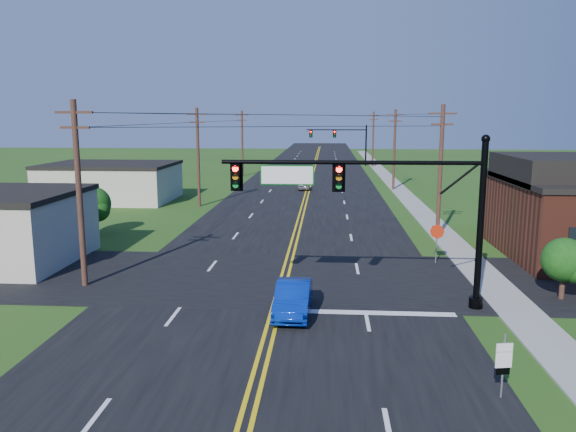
# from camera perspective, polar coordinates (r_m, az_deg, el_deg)

# --- Properties ---
(ground) EXTENTS (260.00, 260.00, 0.00)m
(ground) POSITION_cam_1_polar(r_m,az_deg,el_deg) (17.92, -3.99, -17.21)
(ground) COLOR #234915
(ground) RESTS_ON ground
(road_main) EXTENTS (16.00, 220.00, 0.04)m
(road_main) POSITION_cam_1_polar(r_m,az_deg,el_deg) (66.31, 1.98, 2.98)
(road_main) COLOR black
(road_main) RESTS_ON ground
(road_cross) EXTENTS (70.00, 10.00, 0.04)m
(road_cross) POSITION_cam_1_polar(r_m,az_deg,el_deg) (29.04, -0.71, -6.30)
(road_cross) COLOR black
(road_cross) RESTS_ON ground
(sidewalk) EXTENTS (2.00, 160.00, 0.08)m
(sidewalk) POSITION_cam_1_polar(r_m,az_deg,el_deg) (56.96, 12.23, 1.60)
(sidewalk) COLOR gray
(sidewalk) RESTS_ON ground
(signal_mast_main) EXTENTS (11.30, 0.60, 7.48)m
(signal_mast_main) POSITION_cam_1_polar(r_m,az_deg,el_deg) (24.10, 8.81, 1.71)
(signal_mast_main) COLOR black
(signal_mast_main) RESTS_ON ground
(signal_mast_far) EXTENTS (10.98, 0.60, 7.48)m
(signal_mast_far) POSITION_cam_1_polar(r_m,az_deg,el_deg) (95.86, 5.32, 7.84)
(signal_mast_far) COLOR black
(signal_mast_far) RESTS_ON ground
(cream_bldg_far) EXTENTS (12.20, 9.20, 3.70)m
(cream_bldg_far) POSITION_cam_1_polar(r_m,az_deg,el_deg) (58.18, -17.54, 3.34)
(cream_bldg_far) COLOR beige
(cream_bldg_far) RESTS_ON ground
(utility_pole_left_a) EXTENTS (1.80, 0.28, 9.00)m
(utility_pole_left_a) POSITION_cam_1_polar(r_m,az_deg,el_deg) (28.55, -20.47, 2.42)
(utility_pole_left_a) COLOR #3A221A
(utility_pole_left_a) RESTS_ON ground
(utility_pole_left_b) EXTENTS (1.80, 0.28, 9.00)m
(utility_pole_left_b) POSITION_cam_1_polar(r_m,az_deg,el_deg) (52.23, -9.12, 6.12)
(utility_pole_left_b) COLOR #3A221A
(utility_pole_left_b) RESTS_ON ground
(utility_pole_left_c) EXTENTS (1.80, 0.28, 9.00)m
(utility_pole_left_c) POSITION_cam_1_polar(r_m,az_deg,el_deg) (78.73, -4.67, 7.50)
(utility_pole_left_c) COLOR #3A221A
(utility_pole_left_c) RESTS_ON ground
(utility_pole_right_a) EXTENTS (1.80, 0.28, 9.00)m
(utility_pole_right_a) POSITION_cam_1_polar(r_m,az_deg,el_deg) (38.66, 15.21, 4.55)
(utility_pole_right_a) COLOR #3A221A
(utility_pole_right_a) RESTS_ON ground
(utility_pole_right_b) EXTENTS (1.80, 0.28, 9.00)m
(utility_pole_right_b) POSITION_cam_1_polar(r_m,az_deg,el_deg) (64.30, 10.76, 6.79)
(utility_pole_right_b) COLOR #3A221A
(utility_pole_right_b) RESTS_ON ground
(utility_pole_right_c) EXTENTS (1.80, 0.28, 9.00)m
(utility_pole_right_c) POSITION_cam_1_polar(r_m,az_deg,el_deg) (94.13, 8.64, 7.84)
(utility_pole_right_c) COLOR #3A221A
(utility_pole_right_c) RESTS_ON ground
(tree_right_back) EXTENTS (3.00, 3.00, 4.10)m
(tree_right_back) POSITION_cam_1_polar(r_m,az_deg,el_deg) (44.31, 21.98, 2.07)
(tree_right_back) COLOR #3A221A
(tree_right_back) RESTS_ON ground
(shrub_corner) EXTENTS (2.00, 2.00, 2.86)m
(shrub_corner) POSITION_cam_1_polar(r_m,az_deg,el_deg) (28.17, 26.27, -4.03)
(shrub_corner) COLOR #3A221A
(shrub_corner) RESTS_ON ground
(tree_left) EXTENTS (2.40, 2.40, 3.37)m
(tree_left) POSITION_cam_1_polar(r_m,az_deg,el_deg) (41.57, -19.14, 1.15)
(tree_left) COLOR #3A221A
(tree_left) RESTS_ON ground
(blue_car) EXTENTS (1.51, 4.12, 1.35)m
(blue_car) POSITION_cam_1_polar(r_m,az_deg,el_deg) (23.75, 0.52, -8.42)
(blue_car) COLOR #0729A2
(blue_car) RESTS_ON ground
(distant_car) EXTENTS (1.51, 3.55, 1.19)m
(distant_car) POSITION_cam_1_polar(r_m,az_deg,el_deg) (63.70, 1.64, 3.21)
(distant_car) COLOR #A0A0A4
(distant_car) RESTS_ON ground
(route_sign) EXTENTS (0.50, 0.12, 2.01)m
(route_sign) POSITION_cam_1_polar(r_m,az_deg,el_deg) (18.02, 21.04, -13.63)
(route_sign) COLOR slate
(route_sign) RESTS_ON ground
(stop_sign) EXTENTS (0.76, 0.34, 2.26)m
(stop_sign) POSITION_cam_1_polar(r_m,az_deg,el_deg) (32.57, 14.89, -1.92)
(stop_sign) COLOR slate
(stop_sign) RESTS_ON ground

